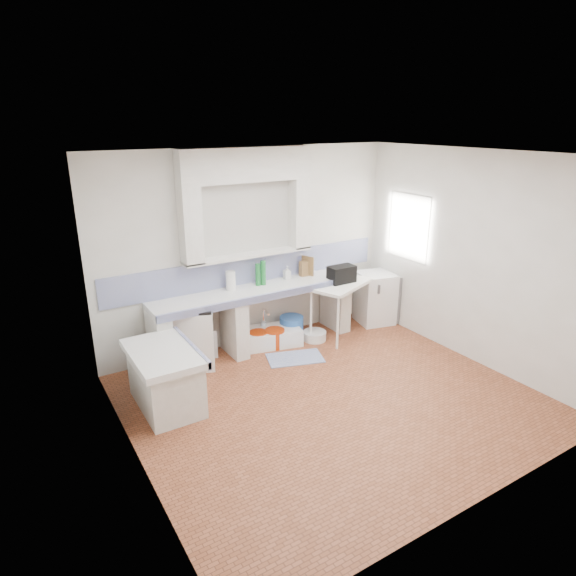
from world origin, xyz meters
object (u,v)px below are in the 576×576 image
stove (192,337)px  fridge (375,298)px  side_table (340,309)px  sink (270,337)px

stove → fridge: bearing=19.9°
side_table → sink: bearing=144.3°
sink → side_table: bearing=-0.0°
sink → fridge: fridge is taller
stove → side_table: 2.28m
sink → stove: bearing=-166.4°
sink → side_table: (1.08, -0.26, 0.31)m
stove → sink: bearing=22.7°
fridge → stove: bearing=-169.5°
stove → sink: 1.22m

